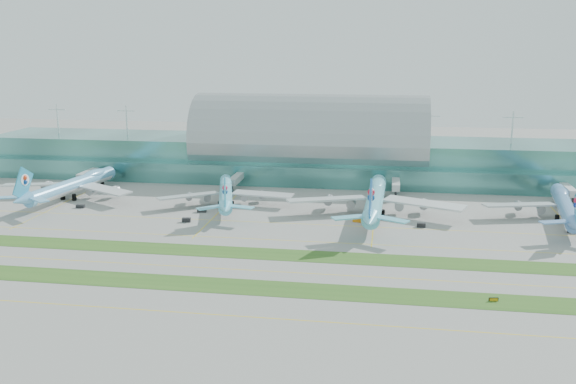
% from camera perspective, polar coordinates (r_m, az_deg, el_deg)
% --- Properties ---
extents(ground, '(700.00, 700.00, 0.00)m').
position_cam_1_polar(ground, '(212.83, -2.32, -5.69)').
color(ground, gray).
rests_on(ground, ground).
extents(terminal, '(340.00, 69.10, 36.00)m').
position_cam_1_polar(terminal, '(333.17, 1.99, 3.72)').
color(terminal, '#3D7A75').
rests_on(terminal, ground).
extents(grass_strip_near, '(420.00, 12.00, 0.08)m').
position_cam_1_polar(grass_strip_near, '(187.13, -4.01, -8.40)').
color(grass_strip_near, '#2D591E').
rests_on(grass_strip_near, ground).
extents(grass_strip_far, '(420.00, 12.00, 0.08)m').
position_cam_1_polar(grass_strip_far, '(214.68, -2.22, -5.51)').
color(grass_strip_far, '#2D591E').
rests_on(grass_strip_far, ground).
extents(taxiline_a, '(420.00, 0.35, 0.01)m').
position_cam_1_polar(taxiline_a, '(169.24, -5.55, -10.85)').
color(taxiline_a, yellow).
rests_on(taxiline_a, ground).
extents(taxiline_b, '(420.00, 0.35, 0.01)m').
position_cam_1_polar(taxiline_b, '(199.91, -3.11, -6.96)').
color(taxiline_b, yellow).
rests_on(taxiline_b, ground).
extents(taxiline_c, '(420.00, 0.35, 0.01)m').
position_cam_1_polar(taxiline_c, '(229.63, -1.45, -4.26)').
color(taxiline_c, yellow).
rests_on(taxiline_c, ground).
extents(taxiline_d, '(420.00, 0.35, 0.01)m').
position_cam_1_polar(taxiline_d, '(250.39, -0.54, -2.78)').
color(taxiline_d, yellow).
rests_on(taxiline_d, ground).
extents(airliner_a, '(65.02, 74.37, 20.49)m').
position_cam_1_polar(airliner_a, '(305.18, -18.54, 0.66)').
color(airliner_a, '#66AFE0').
rests_on(airliner_a, ground).
extents(airliner_b, '(57.13, 65.95, 18.40)m').
position_cam_1_polar(airliner_b, '(277.76, -5.56, -0.03)').
color(airliner_b, '#6BCFED').
rests_on(airliner_b, ground).
extents(airliner_c, '(72.51, 82.22, 22.65)m').
position_cam_1_polar(airliner_c, '(263.58, 7.76, -0.52)').
color(airliner_c, '#67CBE3').
rests_on(airliner_c, ground).
extents(airliner_d, '(62.87, 71.94, 19.83)m').
position_cam_1_polar(airliner_d, '(276.02, 23.40, -1.06)').
color(airliner_d, '#5B8CC8').
rests_on(airliner_d, ground).
extents(gse_a, '(3.48, 2.46, 1.58)m').
position_cam_1_polar(gse_a, '(305.53, -22.18, -0.69)').
color(gse_a, gold).
rests_on(gse_a, ground).
extents(gse_b, '(3.66, 2.02, 1.39)m').
position_cam_1_polar(gse_b, '(287.02, -17.97, -1.21)').
color(gse_b, black).
rests_on(gse_b, ground).
extents(gse_c, '(3.51, 2.20, 1.65)m').
position_cam_1_polar(gse_c, '(254.79, -9.02, -2.47)').
color(gse_c, black).
rests_on(gse_c, ground).
extents(gse_d, '(3.92, 2.45, 1.67)m').
position_cam_1_polar(gse_d, '(268.60, -7.67, -1.61)').
color(gse_d, black).
rests_on(gse_d, ground).
extents(gse_e, '(4.28, 2.69, 1.73)m').
position_cam_1_polar(gse_e, '(253.20, 6.24, -2.47)').
color(gse_e, '#C96E0B').
rests_on(gse_e, ground).
extents(gse_f, '(3.31, 1.83, 1.58)m').
position_cam_1_polar(gse_f, '(249.89, 11.76, -2.90)').
color(gse_f, black).
rests_on(gse_f, ground).
extents(gse_g, '(3.87, 2.53, 1.68)m').
position_cam_1_polar(gse_g, '(259.91, 23.96, -3.15)').
color(gse_g, black).
rests_on(gse_g, ground).
extents(taxiway_sign_east, '(2.60, 0.68, 1.10)m').
position_cam_1_polar(taxiway_sign_east, '(185.29, 17.80, -9.09)').
color(taxiway_sign_east, black).
rests_on(taxiway_sign_east, ground).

